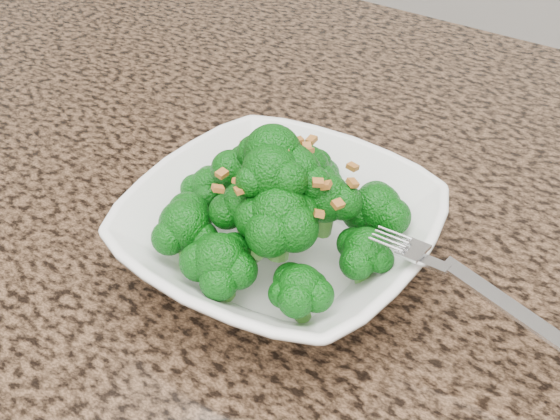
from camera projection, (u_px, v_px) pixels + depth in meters
The scene contains 5 objects.
granite_counter at pixel (290, 327), 0.51m from camera, with size 1.64×1.04×0.03m, color brown.
bowl at pixel (280, 234), 0.52m from camera, with size 0.22×0.22×0.05m, color white.
broccoli_pile at pixel (280, 165), 0.48m from camera, with size 0.19×0.19×0.07m, color #0A5D0C, non-canonical shape.
garlic_topping at pixel (280, 118), 0.46m from camera, with size 0.12×0.12×0.01m, color #B7702C, non-canonical shape.
fork at pixel (439, 266), 0.45m from camera, with size 0.16×0.03×0.01m, color silver, non-canonical shape.
Camera 1 is at (0.18, 0.01, 1.27)m, focal length 45.00 mm.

